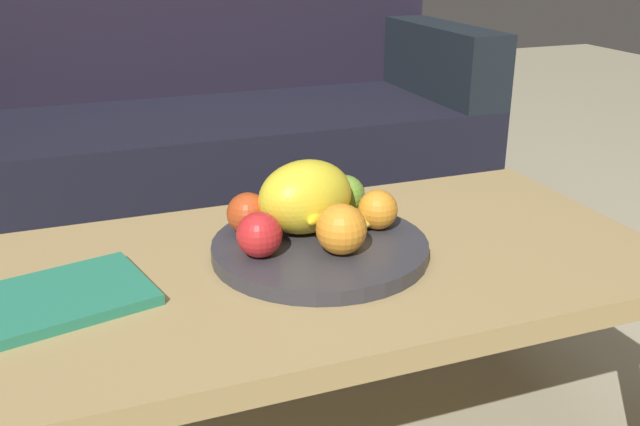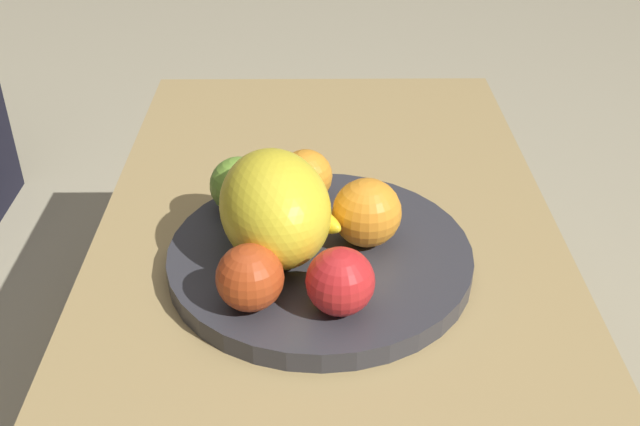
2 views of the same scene
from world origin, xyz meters
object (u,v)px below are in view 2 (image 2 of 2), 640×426
object	(u,v)px
fruit_bowl	(320,257)
orange_left	(306,176)
apple_front	(250,278)
apple_left	(238,185)
apple_right	(340,281)
banana_bunch	(285,219)
coffee_table	(330,325)
melon_large_front	(275,208)
orange_front	(367,213)

from	to	relation	value
fruit_bowl	orange_left	xyz separation A→B (m)	(0.11, 0.02, 0.05)
apple_front	apple_left	bearing A→B (deg)	8.22
apple_front	apple_right	world-z (taller)	same
apple_right	banana_bunch	bearing A→B (deg)	25.13
coffee_table	apple_right	distance (m)	0.11
fruit_bowl	coffee_table	bearing A→B (deg)	-169.25
melon_large_front	apple_front	xyz separation A→B (m)	(-0.09, 0.02, -0.03)
banana_bunch	apple_right	bearing A→B (deg)	-154.87
coffee_table	orange_front	bearing A→B (deg)	-30.44
coffee_table	orange_front	world-z (taller)	orange_front
melon_large_front	apple_right	xyz separation A→B (m)	(-0.10, -0.07, -0.03)
orange_front	apple_left	xyz separation A→B (m)	(0.07, 0.16, -0.00)
apple_left	banana_bunch	xyz separation A→B (m)	(-0.06, -0.06, -0.01)
coffee_table	apple_front	xyz separation A→B (m)	(-0.04, 0.08, 0.10)
orange_left	apple_right	bearing A→B (deg)	-170.43
orange_left	banana_bunch	size ratio (longest dim) A/B	0.42
orange_front	apple_left	distance (m)	0.17
fruit_bowl	melon_large_front	distance (m)	0.09
orange_left	apple_left	size ratio (longest dim) A/B	0.95
orange_front	orange_left	size ratio (longest dim) A/B	1.19
melon_large_front	orange_left	size ratio (longest dim) A/B	2.46
melon_large_front	apple_front	size ratio (longest dim) A/B	2.34
coffee_table	fruit_bowl	world-z (taller)	fruit_bowl
coffee_table	apple_front	world-z (taller)	apple_front
orange_front	orange_left	distance (m)	0.12
apple_front	apple_right	xyz separation A→B (m)	(-0.01, -0.09, 0.00)
apple_front	melon_large_front	bearing A→B (deg)	-13.65
fruit_bowl	banana_bunch	world-z (taller)	banana_bunch
melon_large_front	orange_front	xyz separation A→B (m)	(0.02, -0.11, -0.02)
coffee_table	apple_left	world-z (taller)	apple_left
apple_front	apple_left	xyz separation A→B (m)	(0.19, 0.03, 0.00)
orange_front	apple_right	distance (m)	0.13
melon_large_front	apple_left	world-z (taller)	melon_large_front
apple_front	apple_left	world-z (taller)	same
fruit_bowl	orange_front	xyz separation A→B (m)	(0.02, -0.05, 0.05)
melon_large_front	banana_bunch	size ratio (longest dim) A/B	1.04
banana_bunch	orange_left	bearing A→B (deg)	-15.05
coffee_table	orange_front	distance (m)	0.14
apple_right	apple_front	bearing A→B (deg)	85.30
orange_front	banana_bunch	distance (m)	0.10
melon_large_front	orange_front	world-z (taller)	melon_large_front
orange_left	apple_right	xyz separation A→B (m)	(-0.22, -0.04, 0.00)
fruit_bowl	apple_right	world-z (taller)	apple_right
coffee_table	banana_bunch	size ratio (longest dim) A/B	7.73
fruit_bowl	banana_bunch	xyz separation A→B (m)	(0.02, 0.04, 0.04)
apple_left	apple_right	bearing A→B (deg)	-148.30
fruit_bowl	apple_left	world-z (taller)	apple_left
orange_left	apple_left	distance (m)	0.09
apple_front	apple_right	size ratio (longest dim) A/B	0.99
orange_front	banana_bunch	world-z (taller)	orange_front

